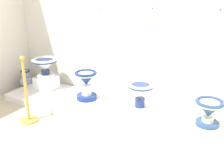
{
  "coord_description": "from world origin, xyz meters",
  "views": [
    {
      "loc": [
        3.76,
        -0.37,
        1.71
      ],
      "look_at": [
        2.11,
        2.6,
        0.58
      ],
      "focal_mm": 40.6,
      "sensor_mm": 36.0,
      "label": 1
    }
  ],
  "objects": [
    {
      "name": "antique_toilet_leftmost",
      "position": [
        0.76,
        2.69,
        0.55
      ],
      "size": [
        0.43,
        0.43,
        0.32
      ],
      "color": "white",
      "rests_on": "plinth_block_leftmost"
    },
    {
      "name": "info_placard_fourth",
      "position": [
        3.41,
        3.06,
        1.47
      ],
      "size": [
        0.11,
        0.01,
        0.15
      ],
      "color": "white"
    },
    {
      "name": "stanchion_post_near_left",
      "position": [
        1.19,
        1.85,
        0.28
      ],
      "size": [
        0.25,
        0.25,
        0.94
      ],
      "color": "gold",
      "rests_on": "ground_plane"
    },
    {
      "name": "decorative_vase_corner",
      "position": [
        0.2,
        2.74,
        0.16
      ],
      "size": [
        0.24,
        0.24,
        0.36
      ],
      "color": "navy",
      "rests_on": "ground_plane"
    },
    {
      "name": "plinth_block_pale_glazed",
      "position": [
        2.54,
        2.61,
        0.14
      ],
      "size": [
        0.33,
        0.3,
        0.06
      ],
      "primitive_type": "cube",
      "color": "white",
      "rests_on": "display_platform"
    },
    {
      "name": "plinth_block_squat_floral",
      "position": [
        3.44,
        2.55,
        0.16
      ],
      "size": [
        0.37,
        0.3,
        0.09
      ],
      "primitive_type": "cube",
      "color": "white",
      "rests_on": "display_platform"
    },
    {
      "name": "display_platform",
      "position": [
        2.1,
        2.6,
        0.06
      ],
      "size": [
        3.57,
        0.89,
        0.11
      ],
      "primitive_type": "cube",
      "color": "white",
      "rests_on": "ground_plane"
    },
    {
      "name": "antique_toilet_tall_cobalt",
      "position": [
        1.67,
        2.59,
        0.43
      ],
      "size": [
        0.33,
        0.33,
        0.44
      ],
      "color": "navy",
      "rests_on": "plinth_block_tall_cobalt"
    },
    {
      "name": "antique_toilet_pale_glazed",
      "position": [
        2.54,
        2.61,
        0.43
      ],
      "size": [
        0.36,
        0.36,
        0.39
      ],
      "color": "white",
      "rests_on": "plinth_block_pale_glazed"
    },
    {
      "name": "antique_toilet_squat_floral",
      "position": [
        3.44,
        2.55,
        0.4
      ],
      "size": [
        0.33,
        0.33,
        0.32
      ],
      "color": "navy",
      "rests_on": "plinth_block_squat_floral"
    },
    {
      "name": "info_placard_first",
      "position": [
        0.79,
        3.06,
        1.44
      ],
      "size": [
        0.12,
        0.01,
        0.15
      ],
      "color": "white"
    },
    {
      "name": "info_placard_second",
      "position": [
        1.68,
        3.06,
        1.42
      ],
      "size": [
        0.11,
        0.01,
        0.15
      ],
      "color": "white"
    },
    {
      "name": "wall_back",
      "position": [
        2.1,
        3.09,
        1.61
      ],
      "size": [
        4.39,
        0.06,
        3.22
      ],
      "primitive_type": "cube",
      "color": "white",
      "rests_on": "ground_plane"
    },
    {
      "name": "info_placard_third",
      "position": [
        2.54,
        3.06,
        1.47
      ],
      "size": [
        0.13,
        0.01,
        0.12
      ],
      "color": "white"
    },
    {
      "name": "plinth_block_tall_cobalt",
      "position": [
        1.67,
        2.59,
        0.13
      ],
      "size": [
        0.33,
        0.38,
        0.04
      ],
      "primitive_type": "cube",
      "color": "white",
      "rests_on": "display_platform"
    },
    {
      "name": "plinth_block_leftmost",
      "position": [
        0.76,
        2.69,
        0.23
      ],
      "size": [
        0.31,
        0.34,
        0.23
      ],
      "primitive_type": "cube",
      "color": "white",
      "rests_on": "display_platform"
    }
  ]
}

